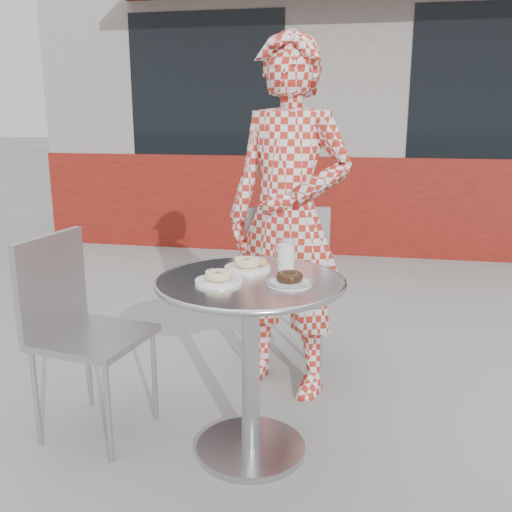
% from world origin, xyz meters
% --- Properties ---
extents(ground, '(60.00, 60.00, 0.00)m').
position_xyz_m(ground, '(0.00, 0.00, 0.00)').
color(ground, '#9F9D97').
rests_on(ground, ground).
extents(storefront, '(6.02, 4.55, 3.00)m').
position_xyz_m(storefront, '(-0.00, 5.56, 1.49)').
color(storefront, gray).
rests_on(storefront, ground).
extents(bistro_table, '(0.77, 0.77, 0.78)m').
position_xyz_m(bistro_table, '(0.01, -0.04, 0.59)').
color(bistro_table, silver).
rests_on(bistro_table, ground).
extents(chair_far, '(0.54, 0.54, 0.94)m').
position_xyz_m(chair_far, '(0.00, 0.94, 0.29)').
color(chair_far, '#9FA1A7').
rests_on(chair_far, ground).
extents(chair_left, '(0.50, 0.50, 0.91)m').
position_xyz_m(chair_left, '(-0.72, -0.02, 0.28)').
color(chair_left, '#9FA1A7').
rests_on(chair_left, ground).
extents(seated_person, '(0.76, 0.62, 1.81)m').
position_xyz_m(seated_person, '(0.07, 0.60, 0.90)').
color(seated_person, '#B4261B').
rests_on(seated_person, ground).
extents(plate_far, '(0.19, 0.19, 0.05)m').
position_xyz_m(plate_far, '(-0.03, 0.10, 0.80)').
color(plate_far, white).
rests_on(plate_far, bistro_table).
extents(plate_near, '(0.19, 0.19, 0.05)m').
position_xyz_m(plate_near, '(-0.10, -0.12, 0.80)').
color(plate_near, white).
rests_on(plate_near, bistro_table).
extents(plate_checker, '(0.18, 0.18, 0.05)m').
position_xyz_m(plate_checker, '(0.17, -0.08, 0.79)').
color(plate_checker, white).
rests_on(plate_checker, bistro_table).
extents(milk_cup, '(0.08, 0.08, 0.12)m').
position_xyz_m(milk_cup, '(0.13, 0.14, 0.84)').
color(milk_cup, white).
rests_on(milk_cup, bistro_table).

